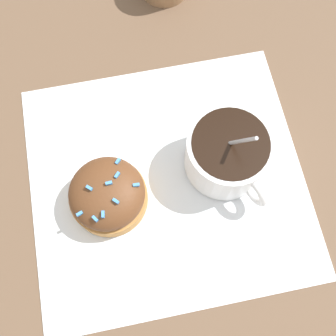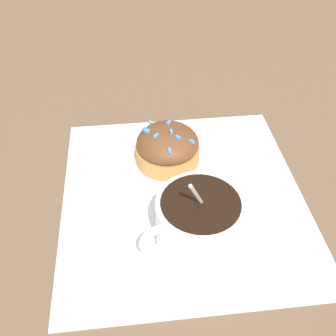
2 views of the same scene
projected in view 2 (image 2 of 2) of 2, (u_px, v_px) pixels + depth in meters
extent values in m
plane|color=brown|center=(183.00, 196.00, 0.51)|extent=(3.00, 3.00, 0.00)
cube|color=white|center=(183.00, 196.00, 0.50)|extent=(0.33, 0.31, 0.00)
cylinder|color=white|center=(199.00, 222.00, 0.43)|extent=(0.10, 0.10, 0.06)
cylinder|color=black|center=(200.00, 206.00, 0.41)|extent=(0.09, 0.09, 0.01)
torus|color=white|center=(156.00, 239.00, 0.41)|extent=(0.02, 0.04, 0.04)
ellipsoid|color=silver|center=(184.00, 251.00, 0.43)|extent=(0.03, 0.03, 0.01)
cylinder|color=silver|center=(202.00, 204.00, 0.41)|extent=(0.04, 0.04, 0.10)
cylinder|color=#C18442|center=(168.00, 153.00, 0.55)|extent=(0.09, 0.09, 0.02)
ellipsoid|color=brown|center=(168.00, 143.00, 0.53)|extent=(0.09, 0.09, 0.04)
cube|color=#4C99EA|center=(169.00, 123.00, 0.53)|extent=(0.01, 0.01, 0.00)
cube|color=#4C99EA|center=(170.00, 151.00, 0.50)|extent=(0.01, 0.00, 0.00)
cube|color=#4C99EA|center=(145.00, 129.00, 0.53)|extent=(0.01, 0.01, 0.00)
cube|color=#4C99EA|center=(171.00, 132.00, 0.51)|extent=(0.01, 0.00, 0.00)
cube|color=#4C99EA|center=(151.00, 123.00, 0.54)|extent=(0.01, 0.01, 0.00)
cube|color=#4C99EA|center=(192.00, 142.00, 0.51)|extent=(0.01, 0.01, 0.00)
cube|color=#4C99EA|center=(147.00, 131.00, 0.52)|extent=(0.00, 0.01, 0.00)
cube|color=#4C99EA|center=(156.00, 136.00, 0.51)|extent=(0.01, 0.01, 0.00)
cube|color=#4C99EA|center=(180.00, 138.00, 0.51)|extent=(0.01, 0.01, 0.00)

